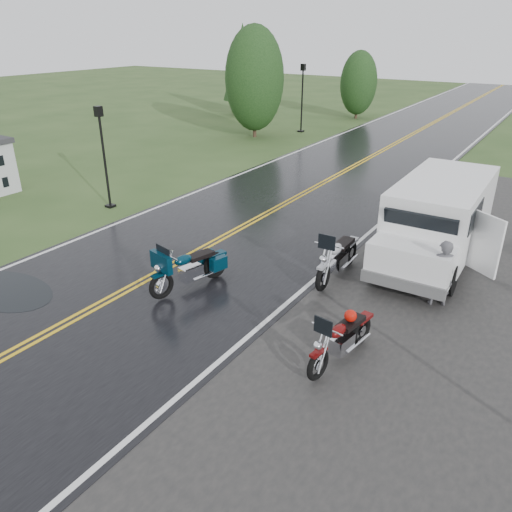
{
  "coord_description": "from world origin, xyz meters",
  "views": [
    {
      "loc": [
        8.88,
        -7.45,
        6.16
      ],
      "look_at": [
        2.8,
        2.0,
        1.0
      ],
      "focal_mm": 35.0,
      "sensor_mm": 36.0,
      "label": 1
    }
  ],
  "objects_px": {
    "motorcycle_red": "(319,354)",
    "lamp_post_far_left": "(302,98)",
    "van_white": "(382,237)",
    "person_at_van": "(441,274)",
    "motorcycle_teal": "(161,276)",
    "lamp_post_near_left": "(104,158)",
    "motorcycle_silver": "(323,267)"
  },
  "relations": [
    {
      "from": "van_white",
      "to": "person_at_van",
      "type": "relative_size",
      "value": 3.59
    },
    {
      "from": "motorcycle_red",
      "to": "lamp_post_near_left",
      "type": "xyz_separation_m",
      "value": [
        -11.1,
        4.96,
        1.23
      ]
    },
    {
      "from": "van_white",
      "to": "person_at_van",
      "type": "xyz_separation_m",
      "value": [
        1.71,
        -0.64,
        -0.34
      ]
    },
    {
      "from": "motorcycle_red",
      "to": "lamp_post_far_left",
      "type": "xyz_separation_m",
      "value": [
        -12.08,
        21.98,
        1.45
      ]
    },
    {
      "from": "motorcycle_red",
      "to": "van_white",
      "type": "distance_m",
      "value": 4.87
    },
    {
      "from": "motorcycle_red",
      "to": "motorcycle_silver",
      "type": "bearing_deg",
      "value": 122.89
    },
    {
      "from": "motorcycle_teal",
      "to": "lamp_post_near_left",
      "type": "relative_size",
      "value": 0.63
    },
    {
      "from": "motorcycle_red",
      "to": "person_at_van",
      "type": "distance_m",
      "value": 4.33
    },
    {
      "from": "motorcycle_red",
      "to": "lamp_post_near_left",
      "type": "relative_size",
      "value": 0.58
    },
    {
      "from": "motorcycle_teal",
      "to": "lamp_post_near_left",
      "type": "height_order",
      "value": "lamp_post_near_left"
    },
    {
      "from": "motorcycle_silver",
      "to": "lamp_post_far_left",
      "type": "bearing_deg",
      "value": 118.13
    },
    {
      "from": "motorcycle_red",
      "to": "lamp_post_far_left",
      "type": "bearing_deg",
      "value": 127.31
    },
    {
      "from": "motorcycle_red",
      "to": "motorcycle_teal",
      "type": "distance_m",
      "value": 4.66
    },
    {
      "from": "motorcycle_teal",
      "to": "lamp_post_near_left",
      "type": "xyz_separation_m",
      "value": [
        -6.5,
        4.24,
        1.17
      ]
    },
    {
      "from": "motorcycle_silver",
      "to": "lamp_post_near_left",
      "type": "bearing_deg",
      "value": 168.47
    },
    {
      "from": "motorcycle_red",
      "to": "person_at_van",
      "type": "bearing_deg",
      "value": 83.11
    },
    {
      "from": "van_white",
      "to": "lamp_post_far_left",
      "type": "bearing_deg",
      "value": 123.11
    },
    {
      "from": "lamp_post_near_left",
      "to": "lamp_post_far_left",
      "type": "xyz_separation_m",
      "value": [
        -0.98,
        17.03,
        0.23
      ]
    },
    {
      "from": "van_white",
      "to": "lamp_post_near_left",
      "type": "distance_m",
      "value": 10.56
    },
    {
      "from": "van_white",
      "to": "lamp_post_near_left",
      "type": "bearing_deg",
      "value": 178.47
    },
    {
      "from": "motorcycle_teal",
      "to": "motorcycle_silver",
      "type": "height_order",
      "value": "motorcycle_silver"
    },
    {
      "from": "motorcycle_silver",
      "to": "person_at_van",
      "type": "relative_size",
      "value": 1.48
    },
    {
      "from": "person_at_van",
      "to": "van_white",
      "type": "bearing_deg",
      "value": -50.46
    },
    {
      "from": "lamp_post_near_left",
      "to": "lamp_post_far_left",
      "type": "distance_m",
      "value": 17.06
    },
    {
      "from": "motorcycle_red",
      "to": "motorcycle_teal",
      "type": "relative_size",
      "value": 0.92
    },
    {
      "from": "lamp_post_near_left",
      "to": "lamp_post_far_left",
      "type": "relative_size",
      "value": 0.89
    },
    {
      "from": "lamp_post_near_left",
      "to": "motorcycle_red",
      "type": "bearing_deg",
      "value": -24.06
    },
    {
      "from": "motorcycle_teal",
      "to": "lamp_post_near_left",
      "type": "bearing_deg",
      "value": 160.6
    },
    {
      "from": "person_at_van",
      "to": "lamp_post_far_left",
      "type": "bearing_deg",
      "value": -83.3
    },
    {
      "from": "motorcycle_silver",
      "to": "van_white",
      "type": "distance_m",
      "value": 1.87
    },
    {
      "from": "person_at_van",
      "to": "lamp_post_near_left",
      "type": "relative_size",
      "value": 0.45
    },
    {
      "from": "motorcycle_red",
      "to": "motorcycle_silver",
      "type": "distance_m",
      "value": 3.55
    }
  ]
}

